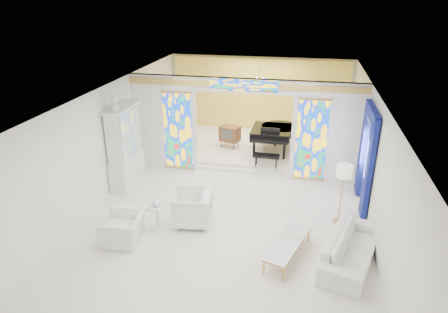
% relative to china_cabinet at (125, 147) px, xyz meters
% --- Properties ---
extents(floor, '(12.00, 12.00, 0.00)m').
position_rel_china_cabinet_xyz_m(floor, '(3.22, -0.60, -1.17)').
color(floor, white).
rests_on(floor, ground).
extents(ceiling, '(7.00, 12.00, 0.02)m').
position_rel_china_cabinet_xyz_m(ceiling, '(3.22, -0.60, 1.83)').
color(ceiling, white).
rests_on(ceiling, wall_back).
extents(wall_back, '(7.00, 0.02, 3.00)m').
position_rel_china_cabinet_xyz_m(wall_back, '(3.22, 5.40, 0.33)').
color(wall_back, white).
rests_on(wall_back, floor).
extents(wall_left, '(0.02, 12.00, 3.00)m').
position_rel_china_cabinet_xyz_m(wall_left, '(-0.28, -0.60, 0.33)').
color(wall_left, white).
rests_on(wall_left, floor).
extents(wall_right, '(0.02, 12.00, 3.00)m').
position_rel_china_cabinet_xyz_m(wall_right, '(6.72, -0.60, 0.33)').
color(wall_right, white).
rests_on(wall_right, floor).
extents(partition_wall, '(7.00, 0.22, 3.00)m').
position_rel_china_cabinet_xyz_m(partition_wall, '(3.22, 1.40, 0.48)').
color(partition_wall, white).
rests_on(partition_wall, floor).
extents(stained_glass_left, '(0.90, 0.04, 2.40)m').
position_rel_china_cabinet_xyz_m(stained_glass_left, '(1.19, 1.29, 0.13)').
color(stained_glass_left, gold).
rests_on(stained_glass_left, partition_wall).
extents(stained_glass_right, '(0.90, 0.04, 2.40)m').
position_rel_china_cabinet_xyz_m(stained_glass_right, '(5.25, 1.29, 0.13)').
color(stained_glass_right, gold).
rests_on(stained_glass_right, partition_wall).
extents(stained_glass_transom, '(2.00, 0.04, 0.34)m').
position_rel_china_cabinet_xyz_m(stained_glass_transom, '(3.22, 1.29, 1.65)').
color(stained_glass_transom, gold).
rests_on(stained_glass_transom, partition_wall).
extents(alcove_platform, '(6.80, 3.80, 0.18)m').
position_rel_china_cabinet_xyz_m(alcove_platform, '(3.22, 3.50, -1.08)').
color(alcove_platform, white).
rests_on(alcove_platform, floor).
extents(gold_curtain_back, '(6.70, 0.10, 2.90)m').
position_rel_china_cabinet_xyz_m(gold_curtain_back, '(3.22, 5.28, 0.33)').
color(gold_curtain_back, gold).
rests_on(gold_curtain_back, wall_back).
extents(chandelier, '(0.48, 0.48, 0.30)m').
position_rel_china_cabinet_xyz_m(chandelier, '(3.42, 3.40, 1.38)').
color(chandelier, '#BA8B41').
rests_on(chandelier, ceiling).
extents(blue_drapes, '(0.14, 1.85, 2.65)m').
position_rel_china_cabinet_xyz_m(blue_drapes, '(6.62, 0.10, 0.41)').
color(blue_drapes, navy).
rests_on(blue_drapes, wall_right).
extents(china_cabinet, '(0.56, 1.46, 2.72)m').
position_rel_china_cabinet_xyz_m(china_cabinet, '(0.00, 0.00, 0.00)').
color(china_cabinet, silver).
rests_on(china_cabinet, floor).
extents(armchair_left, '(0.99, 1.10, 0.65)m').
position_rel_china_cabinet_xyz_m(armchair_left, '(1.14, -2.74, -0.84)').
color(armchair_left, silver).
rests_on(armchair_left, floor).
extents(armchair_right, '(1.05, 1.03, 0.86)m').
position_rel_china_cabinet_xyz_m(armchair_right, '(2.47, -1.72, -0.74)').
color(armchair_right, silver).
rests_on(armchair_right, floor).
extents(sofa, '(1.48, 2.38, 0.65)m').
position_rel_china_cabinet_xyz_m(sofa, '(6.17, -2.50, -0.84)').
color(sofa, white).
rests_on(sofa, floor).
extents(side_table, '(0.66, 0.66, 0.63)m').
position_rel_china_cabinet_xyz_m(side_table, '(1.73, -2.13, -0.76)').
color(side_table, silver).
rests_on(side_table, floor).
extents(vase, '(0.23, 0.23, 0.21)m').
position_rel_china_cabinet_xyz_m(vase, '(1.73, -2.13, -0.43)').
color(vase, white).
rests_on(vase, side_table).
extents(coffee_table, '(1.00, 1.74, 0.37)m').
position_rel_china_cabinet_xyz_m(coffee_table, '(4.86, -2.60, -0.83)').
color(coffee_table, silver).
rests_on(coffee_table, floor).
extents(floor_lamp, '(0.47, 0.47, 1.55)m').
position_rel_china_cabinet_xyz_m(floor_lamp, '(6.02, -0.92, 0.15)').
color(floor_lamp, '#BA8B41').
rests_on(floor_lamp, floor).
extents(grand_piano, '(1.60, 2.50, 1.00)m').
position_rel_china_cabinet_xyz_m(grand_piano, '(4.06, 3.10, -0.31)').
color(grand_piano, black).
rests_on(grand_piano, alcove_platform).
extents(tv_console, '(0.77, 0.64, 0.77)m').
position_rel_china_cabinet_xyz_m(tv_console, '(2.48, 3.08, -0.49)').
color(tv_console, brown).
rests_on(tv_console, alcove_platform).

